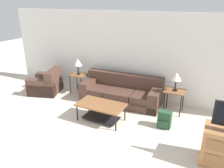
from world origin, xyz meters
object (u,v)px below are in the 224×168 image
(coffee_table, at_px, (101,108))
(side_table_right, at_px, (175,93))
(table_lamp_right, at_px, (176,77))
(couch, at_px, (121,93))
(armchair, at_px, (47,84))
(backpack, at_px, (165,120))
(table_lamp_left, at_px, (78,63))
(side_table_left, at_px, (79,76))

(coffee_table, height_order, side_table_right, side_table_right)
(side_table_right, relative_size, table_lamp_right, 1.28)
(coffee_table, bearing_deg, couch, 89.38)
(armchair, relative_size, backpack, 2.71)
(couch, height_order, side_table_right, couch)
(armchair, relative_size, side_table_right, 1.78)
(table_lamp_left, bearing_deg, armchair, -155.21)
(side_table_right, xyz_separation_m, backpack, (-0.03, -0.86, -0.36))
(side_table_left, distance_m, table_lamp_left, 0.46)
(armchair, height_order, side_table_left, armchair)
(couch, bearing_deg, side_table_left, 179.02)
(table_lamp_left, height_order, backpack, table_lamp_left)
(table_lamp_left, distance_m, table_lamp_right, 3.07)
(couch, distance_m, coffee_table, 1.23)
(armchair, distance_m, side_table_left, 1.11)
(armchair, xyz_separation_m, coffee_table, (2.50, -0.80, 0.06))
(coffee_table, xyz_separation_m, backpack, (1.52, 0.40, -0.13))
(couch, height_order, coffee_table, couch)
(coffee_table, relative_size, table_lamp_left, 2.39)
(side_table_right, distance_m, backpack, 0.93)
(side_table_left, height_order, side_table_right, same)
(table_lamp_right, bearing_deg, table_lamp_left, 180.00)
(coffee_table, bearing_deg, backpack, 14.56)
(armchair, bearing_deg, backpack, -5.75)
(table_lamp_right, distance_m, backpack, 1.19)
(couch, relative_size, side_table_left, 3.73)
(backpack, bearing_deg, side_table_right, 88.10)
(side_table_left, bearing_deg, armchair, -155.21)
(couch, xyz_separation_m, coffee_table, (-0.01, -1.23, 0.05))
(couch, distance_m, side_table_right, 1.56)
(armchair, relative_size, table_lamp_right, 2.28)
(couch, relative_size, side_table_right, 3.73)
(armchair, height_order, table_lamp_right, table_lamp_right)
(side_table_right, xyz_separation_m, table_lamp_left, (-3.07, 0.00, 0.46))
(coffee_table, distance_m, backpack, 1.58)
(table_lamp_right, bearing_deg, couch, -179.03)
(table_lamp_right, height_order, backpack, table_lamp_right)
(side_table_right, bearing_deg, backpack, -91.90)
(table_lamp_left, bearing_deg, side_table_right, 0.00)
(couch, bearing_deg, armchair, -170.38)
(table_lamp_right, bearing_deg, armchair, -173.63)
(side_table_right, xyz_separation_m, table_lamp_right, (0.00, 0.00, 0.46))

